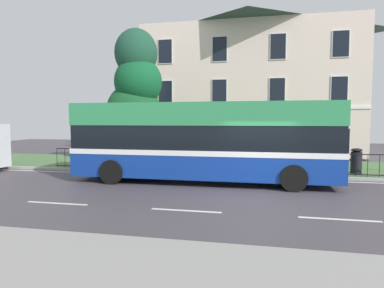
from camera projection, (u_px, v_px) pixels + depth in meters
name	position (u px, v px, depth m)	size (l,w,h in m)	color
ground_plane	(259.00, 192.00, 11.52)	(60.00, 56.00, 0.18)	#433D43
georgian_townhouse	(250.00, 80.00, 25.96)	(15.22, 9.91, 11.13)	beige
iron_verge_railing	(242.00, 162.00, 14.84)	(18.84, 0.04, 0.97)	black
evergreen_tree	(135.00, 108.00, 17.97)	(3.63, 3.63, 7.33)	#423328
single_decker_bus	(203.00, 141.00, 13.23)	(10.52, 2.65, 3.20)	navy
litter_bin	(356.00, 161.00, 14.68)	(0.48, 0.48, 1.14)	black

